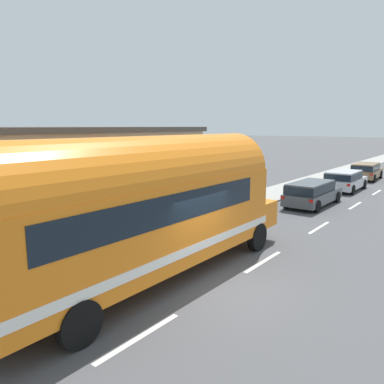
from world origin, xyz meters
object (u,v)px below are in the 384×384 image
Objects in this scene: car_lead at (312,192)px; car_second at (344,179)px; painted_bus at (137,205)px; car_third at (366,170)px.

car_second is at bearing 90.37° from car_lead.
painted_bus reaches higher than car_lead.
car_second is (-0.09, 19.67, -1.52)m from painted_bus.
car_third is (-0.15, 6.63, 0.01)m from car_second.
car_second is at bearing -88.66° from car_third.
car_lead is 1.06× the size of car_second.
painted_bus is 2.56× the size of car_lead.
car_lead and car_third have the same top height.
car_lead is 6.33m from car_second.
painted_bus is 13.43m from car_lead.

